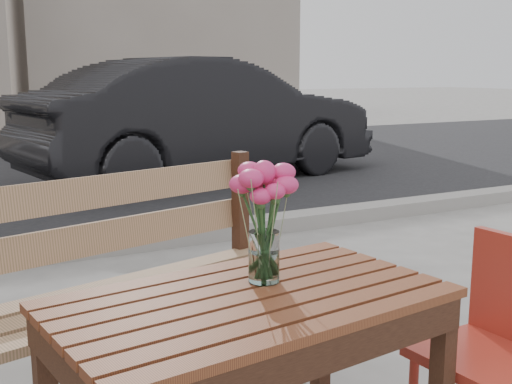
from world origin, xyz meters
TOP-DOWN VIEW (x-y plane):
  - street at (0.00, 5.06)m, footprint 30.00×8.12m
  - main_table at (0.02, 0.03)m, footprint 1.17×0.77m
  - main_bench at (-0.20, 0.76)m, footprint 1.63×0.83m
  - red_chair at (0.86, -0.11)m, footprint 0.40×0.40m
  - main_vase at (0.11, 0.12)m, footprint 0.20×0.20m
  - parked_car at (2.32, 5.72)m, footprint 4.62×2.29m

SIDE VIEW (x-z plane):
  - street at x=0.00m, z-range -0.03..0.09m
  - red_chair at x=0.86m, z-range 0.06..0.82m
  - main_table at x=0.02m, z-range 0.23..0.90m
  - main_bench at x=-0.20m, z-range 0.10..1.07m
  - parked_car at x=2.32m, z-range 0.00..1.45m
  - main_vase at x=0.11m, z-range 0.72..1.09m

